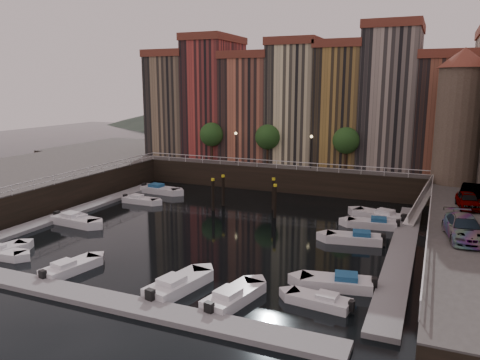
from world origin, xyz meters
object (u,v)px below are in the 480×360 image
at_px(mooring_pilings, 246,196).
at_px(boat_left_0, 0,253).
at_px(gangway, 421,201).
at_px(boat_left_1, 82,221).
at_px(car_a, 468,201).
at_px(car_b, 471,194).
at_px(car_c, 464,229).
at_px(boat_left_2, 75,220).
at_px(corner_tower, 460,114).

distance_m(mooring_pilings, boat_left_0, 23.63).
bearing_deg(gangway, mooring_pilings, -167.72).
height_order(boat_left_1, car_a, car_a).
xyz_separation_m(gangway, car_a, (3.73, -6.34, 1.76)).
bearing_deg(boat_left_1, gangway, 40.17).
bearing_deg(gangway, boat_left_1, -154.01).
relative_size(gangway, mooring_pilings, 1.13).
distance_m(boat_left_0, car_a, 37.75).
distance_m(boat_left_0, car_b, 39.58).
bearing_deg(car_b, gangway, 151.92).
xyz_separation_m(car_b, car_c, (-1.00, -11.95, 0.05)).
relative_size(mooring_pilings, boat_left_0, 1.69).
relative_size(gangway, boat_left_0, 1.91).
relative_size(boat_left_0, car_a, 1.10).
bearing_deg(car_b, car_a, -86.06).
height_order(gangway, boat_left_0, gangway).
bearing_deg(car_c, car_a, 76.90).
bearing_deg(boat_left_2, car_c, 4.45).
distance_m(gangway, boat_left_2, 33.78).
bearing_deg(car_a, corner_tower, 87.29).
bearing_deg(car_c, gangway, 92.50).
xyz_separation_m(gangway, car_c, (3.08, -15.22, 1.85)).
bearing_deg(boat_left_0, corner_tower, 36.66).
xyz_separation_m(gangway, mooring_pilings, (-17.22, -3.75, -0.27)).
xyz_separation_m(mooring_pilings, car_b, (21.31, 0.48, 2.06)).
height_order(mooring_pilings, car_b, car_b).
distance_m(boat_left_0, boat_left_2, 9.12).
height_order(boat_left_1, car_b, car_b).
height_order(boat_left_0, car_a, car_a).
distance_m(corner_tower, boat_left_2, 39.65).
distance_m(boat_left_2, car_b, 36.45).
bearing_deg(boat_left_2, boat_left_0, -79.76).
relative_size(mooring_pilings, car_c, 1.40).
bearing_deg(car_c, boat_left_1, 169.80).
bearing_deg(car_a, mooring_pilings, 165.86).
xyz_separation_m(corner_tower, gangway, (-2.90, -4.50, -8.28)).
bearing_deg(boat_left_1, corner_tower, 44.38).
relative_size(car_a, car_c, 0.75).
bearing_deg(corner_tower, mooring_pilings, -157.71).
bearing_deg(car_a, car_b, 76.28).
xyz_separation_m(boat_left_1, car_b, (33.84, 11.24, 3.37)).
bearing_deg(mooring_pilings, boat_left_2, -139.87).
bearing_deg(car_c, corner_tower, 81.58).
xyz_separation_m(boat_left_2, car_a, (34.06, 8.45, 3.27)).
bearing_deg(car_b, corner_tower, 109.26).
bearing_deg(boat_left_2, boat_left_1, 31.86).
relative_size(boat_left_1, car_c, 0.86).
bearing_deg(gangway, corner_tower, 57.20).
distance_m(gangway, car_a, 7.56).
bearing_deg(corner_tower, car_a, -85.63).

